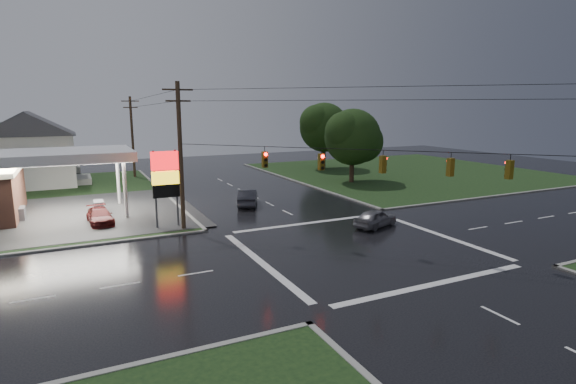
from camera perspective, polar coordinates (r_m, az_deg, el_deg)
name	(u,v)px	position (r m, az deg, el deg)	size (l,w,h in m)	color
ground	(359,247)	(30.43, 9.01, -6.93)	(120.00, 120.00, 0.00)	black
grass_ne	(406,172)	(66.17, 14.80, 2.47)	(36.00, 36.00, 0.08)	black
pylon_sign	(165,176)	(35.18, -15.31, 1.93)	(2.00, 0.35, 6.00)	#59595E
utility_pole_nw	(181,154)	(34.19, -13.49, 4.66)	(2.20, 0.32, 11.00)	#382619
utility_pole_n	(132,136)	(62.27, -19.16, 6.76)	(2.20, 0.32, 10.50)	#382619
traffic_signals	(362,150)	(29.13, 9.43, 5.30)	(26.87, 26.87, 1.47)	black
house_near	(31,149)	(60.09, -29.79, 4.80)	(11.05, 8.48, 8.60)	silver
house_far	(30,142)	(72.10, -29.98, 5.54)	(11.05, 8.48, 8.60)	silver
tree_ne_near	(354,137)	(55.27, 8.32, 6.90)	(7.99, 6.80, 8.98)	black
tree_ne_far	(325,127)	(66.98, 4.72, 8.17)	(8.46, 7.20, 9.80)	black
car_north	(248,197)	(42.53, -5.15, -0.67)	(1.65, 4.73, 1.56)	#22242B
car_crossing	(375,218)	(35.49, 11.04, -3.26)	(1.65, 4.11, 1.40)	slate
car_pump	(100,216)	(38.74, -22.77, -2.85)	(1.75, 4.30, 1.25)	#551413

